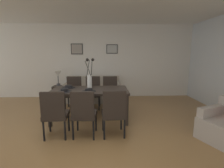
{
  "coord_description": "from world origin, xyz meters",
  "views": [
    {
      "loc": [
        0.47,
        -2.84,
        1.57
      ],
      "look_at": [
        0.64,
        1.34,
        0.81
      ],
      "focal_mm": 26.54,
      "sensor_mm": 36.0,
      "label": 1
    }
  ],
  "objects_px": {
    "dining_chair_far_left": "(84,112)",
    "dining_chair_far_right": "(93,91)",
    "centerpiece_vase": "(89,78)",
    "dining_chair_near_left": "(55,112)",
    "framed_picture_left": "(77,49)",
    "sofa": "(93,92)",
    "bowl_far_left": "(89,90)",
    "dining_chair_mid_right": "(110,91)",
    "table_lamp": "(58,75)",
    "dining_chair_mid_left": "(114,111)",
    "dining_chair_near_right": "(74,91)",
    "bowl_near_left": "(65,90)",
    "bowl_near_right": "(69,86)",
    "dining_table": "(90,93)",
    "framed_picture_center": "(112,49)",
    "side_table": "(59,93)"
  },
  "relations": [
    {
      "from": "dining_chair_far_left",
      "to": "dining_chair_far_right",
      "type": "bearing_deg",
      "value": 88.77
    },
    {
      "from": "centerpiece_vase",
      "to": "dining_chair_near_left",
      "type": "bearing_deg",
      "value": -122.14
    },
    {
      "from": "dining_chair_far_left",
      "to": "framed_picture_left",
      "type": "distance_m",
      "value": 3.34
    },
    {
      "from": "sofa",
      "to": "centerpiece_vase",
      "type": "bearing_deg",
      "value": -88.26
    },
    {
      "from": "dining_chair_far_left",
      "to": "bowl_far_left",
      "type": "distance_m",
      "value": 0.74
    },
    {
      "from": "dining_chair_mid_right",
      "to": "table_lamp",
      "type": "distance_m",
      "value": 1.91
    },
    {
      "from": "dining_chair_mid_left",
      "to": "dining_chair_near_right",
      "type": "bearing_deg",
      "value": 121.61
    },
    {
      "from": "bowl_near_left",
      "to": "dining_chair_near_right",
      "type": "bearing_deg",
      "value": 90.42
    },
    {
      "from": "bowl_near_right",
      "to": "dining_chair_near_right",
      "type": "bearing_deg",
      "value": 90.69
    },
    {
      "from": "dining_chair_mid_right",
      "to": "sofa",
      "type": "xyz_separation_m",
      "value": [
        -0.57,
        0.82,
        -0.23
      ]
    },
    {
      "from": "dining_chair_mid_right",
      "to": "table_lamp",
      "type": "height_order",
      "value": "table_lamp"
    },
    {
      "from": "dining_chair_far_left",
      "to": "dining_chair_far_right",
      "type": "height_order",
      "value": "same"
    },
    {
      "from": "dining_table",
      "to": "table_lamp",
      "type": "distance_m",
      "value": 2.02
    },
    {
      "from": "centerpiece_vase",
      "to": "dining_chair_mid_left",
      "type": "bearing_deg",
      "value": -59.29
    },
    {
      "from": "dining_chair_mid_left",
      "to": "dining_table",
      "type": "bearing_deg",
      "value": 120.79
    },
    {
      "from": "dining_table",
      "to": "dining_chair_far_right",
      "type": "relative_size",
      "value": 1.96
    },
    {
      "from": "framed_picture_left",
      "to": "dining_chair_far_left",
      "type": "bearing_deg",
      "value": -79.06
    },
    {
      "from": "bowl_near_left",
      "to": "framed_picture_left",
      "type": "bearing_deg",
      "value": 91.99
    },
    {
      "from": "table_lamp",
      "to": "sofa",
      "type": "bearing_deg",
      "value": 2.59
    },
    {
      "from": "dining_chair_far_right",
      "to": "bowl_near_left",
      "type": "relative_size",
      "value": 5.41
    },
    {
      "from": "sofa",
      "to": "bowl_near_left",
      "type": "bearing_deg",
      "value": -104.64
    },
    {
      "from": "sofa",
      "to": "table_lamp",
      "type": "height_order",
      "value": "table_lamp"
    },
    {
      "from": "dining_chair_near_right",
      "to": "framed_picture_center",
      "type": "height_order",
      "value": "framed_picture_center"
    },
    {
      "from": "dining_chair_far_right",
      "to": "bowl_far_left",
      "type": "relative_size",
      "value": 5.41
    },
    {
      "from": "dining_chair_mid_left",
      "to": "bowl_near_left",
      "type": "bearing_deg",
      "value": 147.58
    },
    {
      "from": "bowl_far_left",
      "to": "dining_chair_far_right",
      "type": "bearing_deg",
      "value": 89.7
    },
    {
      "from": "dining_table",
      "to": "dining_chair_near_left",
      "type": "distance_m",
      "value": 1.07
    },
    {
      "from": "dining_chair_far_right",
      "to": "framed_picture_center",
      "type": "distance_m",
      "value": 1.88
    },
    {
      "from": "framed_picture_center",
      "to": "bowl_near_right",
      "type": "bearing_deg",
      "value": -120.9
    },
    {
      "from": "dining_chair_near_left",
      "to": "dining_chair_mid_left",
      "type": "relative_size",
      "value": 1.0
    },
    {
      "from": "dining_chair_far_left",
      "to": "bowl_near_right",
      "type": "xyz_separation_m",
      "value": [
        -0.51,
        1.11,
        0.27
      ]
    },
    {
      "from": "dining_chair_far_left",
      "to": "framed_picture_center",
      "type": "height_order",
      "value": "framed_picture_center"
    },
    {
      "from": "sofa",
      "to": "framed_picture_left",
      "type": "relative_size",
      "value": 4.43
    },
    {
      "from": "dining_chair_far_right",
      "to": "framed_picture_left",
      "type": "bearing_deg",
      "value": 116.22
    },
    {
      "from": "dining_chair_near_left",
      "to": "sofa",
      "type": "height_order",
      "value": "dining_chair_near_left"
    },
    {
      "from": "sofa",
      "to": "side_table",
      "type": "distance_m",
      "value": 1.14
    },
    {
      "from": "dining_table",
      "to": "dining_chair_near_right",
      "type": "bearing_deg",
      "value": 122.43
    },
    {
      "from": "dining_table",
      "to": "bowl_near_right",
      "type": "distance_m",
      "value": 0.59
    },
    {
      "from": "bowl_far_left",
      "to": "framed_picture_left",
      "type": "relative_size",
      "value": 0.41
    },
    {
      "from": "bowl_far_left",
      "to": "side_table",
      "type": "xyz_separation_m",
      "value": [
        -1.19,
        1.83,
        -0.52
      ]
    },
    {
      "from": "dining_chair_near_left",
      "to": "side_table",
      "type": "relative_size",
      "value": 1.77
    },
    {
      "from": "framed_picture_left",
      "to": "dining_chair_near_left",
      "type": "bearing_deg",
      "value": -88.94
    },
    {
      "from": "dining_chair_far_right",
      "to": "table_lamp",
      "type": "bearing_deg",
      "value": 148.15
    },
    {
      "from": "dining_chair_near_right",
      "to": "side_table",
      "type": "height_order",
      "value": "dining_chair_near_right"
    },
    {
      "from": "dining_chair_mid_right",
      "to": "framed_picture_left",
      "type": "height_order",
      "value": "framed_picture_left"
    },
    {
      "from": "bowl_near_left",
      "to": "side_table",
      "type": "xyz_separation_m",
      "value": [
        -0.65,
        1.83,
        -0.52
      ]
    },
    {
      "from": "bowl_near_right",
      "to": "side_table",
      "type": "relative_size",
      "value": 0.33
    },
    {
      "from": "table_lamp",
      "to": "dining_chair_mid_right",
      "type": "bearing_deg",
      "value": -24.29
    },
    {
      "from": "dining_table",
      "to": "framed_picture_left",
      "type": "relative_size",
      "value": 4.36
    },
    {
      "from": "bowl_near_left",
      "to": "framed_picture_left",
      "type": "relative_size",
      "value": 0.41
    }
  ]
}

